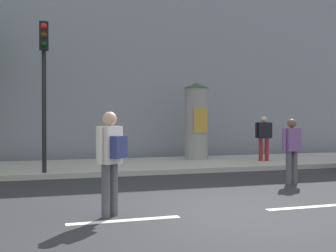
# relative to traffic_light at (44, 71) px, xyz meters

# --- Properties ---
(ground_plane) EXTENTS (80.00, 80.00, 0.00)m
(ground_plane) POSITION_rel_traffic_light_xyz_m (2.90, -5.24, -2.90)
(ground_plane) COLOR #2B2B2D
(sidewalk_curb) EXTENTS (36.00, 4.00, 0.15)m
(sidewalk_curb) POSITION_rel_traffic_light_xyz_m (2.90, 1.76, -2.83)
(sidewalk_curb) COLOR #B2ADA3
(sidewalk_curb) RESTS_ON ground_plane
(lane_markings) EXTENTS (25.80, 0.16, 0.01)m
(lane_markings) POSITION_rel_traffic_light_xyz_m (2.90, -5.24, -2.90)
(lane_markings) COLOR silver
(lane_markings) RESTS_ON ground_plane
(building_backdrop) EXTENTS (36.00, 5.00, 8.58)m
(building_backdrop) POSITION_rel_traffic_light_xyz_m (2.90, 6.76, 1.39)
(building_backdrop) COLOR gray
(building_backdrop) RESTS_ON ground_plane
(traffic_light) EXTENTS (0.24, 0.45, 4.07)m
(traffic_light) POSITION_rel_traffic_light_xyz_m (0.00, 0.00, 0.00)
(traffic_light) COLOR black
(traffic_light) RESTS_ON sidewalk_curb
(poster_column) EXTENTS (0.94, 0.94, 2.82)m
(poster_column) POSITION_rel_traffic_light_xyz_m (5.38, 2.54, -1.32)
(poster_column) COLOR gray
(poster_column) RESTS_ON sidewalk_curb
(pedestrian_with_bag) EXTENTS (0.58, 0.34, 1.61)m
(pedestrian_with_bag) POSITION_rel_traffic_light_xyz_m (5.84, -2.81, -1.96)
(pedestrian_with_bag) COLOR #4C4C51
(pedestrian_with_bag) RESTS_ON ground_plane
(pedestrian_near_pole) EXTENTS (0.50, 0.51, 1.71)m
(pedestrian_near_pole) POSITION_rel_traffic_light_xyz_m (1.02, -4.91, -1.89)
(pedestrian_near_pole) COLOR #4C4C51
(pedestrian_near_pole) RESTS_ON ground_plane
(pedestrian_tallest) EXTENTS (0.62, 0.43, 1.58)m
(pedestrian_tallest) POSITION_rel_traffic_light_xyz_m (7.44, 1.27, -1.81)
(pedestrian_tallest) COLOR maroon
(pedestrian_tallest) RESTS_ON sidewalk_curb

